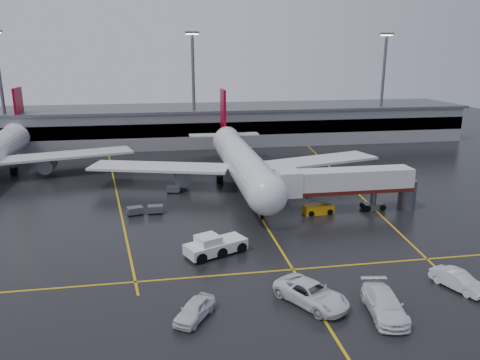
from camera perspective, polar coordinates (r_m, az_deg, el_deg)
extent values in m
plane|color=black|center=(67.50, 1.39, -2.75)|extent=(220.00, 220.00, 0.00)
cube|color=gold|center=(67.49, 1.39, -2.74)|extent=(0.25, 90.00, 0.02)
cube|color=gold|center=(47.65, 6.54, -10.89)|extent=(60.00, 0.25, 0.02)
cube|color=gold|center=(76.28, -15.02, -1.13)|extent=(9.99, 69.35, 0.02)
cube|color=gold|center=(81.75, 12.50, 0.14)|extent=(7.57, 69.64, 0.02)
cube|color=gray|center=(112.91, -3.29, 6.72)|extent=(120.00, 18.00, 8.00)
cube|color=black|center=(104.19, -2.74, 6.27)|extent=(120.00, 0.40, 3.00)
cube|color=#595B60|center=(112.34, -3.32, 8.88)|extent=(122.00, 19.00, 0.60)
cylinder|color=#595B60|center=(110.20, -27.24, 9.30)|extent=(0.70, 0.70, 25.00)
cylinder|color=#595B60|center=(105.53, -5.73, 10.70)|extent=(0.70, 0.70, 25.00)
cube|color=#595B60|center=(105.26, -5.92, 17.61)|extent=(3.00, 1.20, 0.50)
cube|color=#FFE5B2|center=(105.25, -5.92, 17.45)|extent=(2.60, 0.90, 0.20)
cylinder|color=#595B60|center=(117.58, 17.11, 10.59)|extent=(0.70, 0.70, 25.00)
cube|color=#595B60|center=(117.35, 17.62, 16.77)|extent=(3.00, 1.20, 0.50)
cube|color=#FFE5B2|center=(117.34, 17.61, 16.62)|extent=(2.60, 0.90, 0.20)
cylinder|color=silver|center=(73.94, 0.23, 2.25)|extent=(5.20, 36.00, 5.20)
sphere|color=silver|center=(56.91, 3.34, -1.83)|extent=(5.20, 5.20, 5.20)
cone|color=silver|center=(94.17, -1.98, 5.48)|extent=(4.94, 8.00, 4.94)
cube|color=maroon|center=(94.43, -2.09, 8.51)|extent=(0.50, 5.50, 8.50)
cube|color=silver|center=(94.13, -1.98, 5.60)|extent=(14.00, 3.00, 0.25)
cube|color=silver|center=(75.03, -9.87, 1.59)|extent=(22.80, 11.83, 0.40)
cube|color=silver|center=(79.21, 9.29, 2.34)|extent=(22.80, 11.83, 0.40)
cylinder|color=#595B60|center=(74.46, -7.13, 0.48)|extent=(2.60, 4.50, 2.60)
cylinder|color=#595B60|center=(77.56, 7.03, 1.09)|extent=(2.60, 4.50, 2.60)
cylinder|color=#595B60|center=(60.69, 2.66, -3.89)|extent=(0.56, 0.56, 2.00)
cylinder|color=#595B60|center=(77.14, -2.50, 0.34)|extent=(0.56, 0.56, 2.00)
cylinder|color=#595B60|center=(78.16, 2.16, 0.55)|extent=(0.56, 0.56, 2.00)
cylinder|color=black|center=(60.87, 2.66, -4.37)|extent=(0.40, 1.10, 1.10)
cylinder|color=black|center=(77.26, -2.50, 0.02)|extent=(1.00, 1.40, 1.40)
cylinder|color=black|center=(78.28, 2.15, 0.23)|extent=(1.00, 1.40, 1.40)
cone|color=silver|center=(109.27, -25.40, 5.39)|extent=(4.94, 8.00, 4.94)
cube|color=maroon|center=(109.61, -25.56, 8.00)|extent=(0.50, 5.50, 8.50)
cube|color=silver|center=(109.24, -25.41, 5.49)|extent=(14.00, 3.00, 0.25)
cube|color=silver|center=(88.31, -20.34, 2.93)|extent=(22.80, 11.83, 0.40)
cylinder|color=#595B60|center=(88.38, -22.59, 1.78)|extent=(2.60, 4.50, 2.60)
cylinder|color=#595B60|center=(92.10, -26.08, 1.26)|extent=(0.56, 0.56, 2.00)
cylinder|color=black|center=(92.20, -26.05, 0.99)|extent=(1.00, 1.40, 1.40)
cube|color=silver|center=(64.13, 13.04, -0.03)|extent=(18.00, 3.20, 3.00)
cube|color=#4F120B|center=(64.48, 12.97, -1.15)|extent=(18.00, 3.30, 0.50)
cube|color=silver|center=(61.48, 5.97, -0.38)|extent=(3.00, 3.40, 3.30)
cylinder|color=#595B60|center=(66.55, 16.08, -2.29)|extent=(0.80, 0.80, 3.00)
cube|color=#595B60|center=(66.86, 16.01, -3.14)|extent=(2.60, 1.60, 0.90)
cylinder|color=#595B60|center=(68.69, 19.88, -1.63)|extent=(2.40, 2.40, 4.00)
cylinder|color=black|center=(66.40, 15.15, -3.21)|extent=(0.90, 1.80, 0.90)
cylinder|color=black|center=(67.34, 16.86, -3.08)|extent=(0.90, 1.80, 0.90)
cube|color=white|center=(50.51, -2.99, -8.17)|extent=(7.19, 5.16, 1.14)
cube|color=white|center=(49.69, -3.96, -7.39)|extent=(3.02, 3.02, 0.95)
cube|color=black|center=(49.69, -3.96, -7.39)|extent=(2.72, 2.72, 0.86)
cylinder|color=black|center=(49.54, -5.48, -9.13)|extent=(2.30, 3.12, 1.24)
cylinder|color=black|center=(50.64, -2.99, -8.51)|extent=(2.30, 3.12, 1.24)
cylinder|color=black|center=(51.84, -0.61, -7.90)|extent=(2.30, 3.12, 1.24)
cube|color=orange|center=(63.61, 9.62, -3.54)|extent=(4.13, 1.96, 1.23)
cube|color=#595B60|center=(63.24, 9.66, -2.54)|extent=(3.94, 1.28, 1.40)
cylinder|color=black|center=(63.19, 8.49, -3.89)|extent=(0.92, 1.95, 0.78)
cylinder|color=black|center=(64.22, 10.71, -3.67)|extent=(0.92, 1.95, 0.78)
imported|color=white|center=(41.61, 8.79, -13.65)|extent=(6.34, 7.56, 1.92)
imported|color=white|center=(41.46, 17.35, -14.35)|extent=(3.57, 6.86, 1.90)
imported|color=silver|center=(47.94, 25.24, -11.10)|extent=(3.53, 5.41, 1.69)
imported|color=silver|center=(39.43, -5.62, -15.58)|extent=(4.13, 4.93, 1.59)
cube|color=#595B60|center=(63.76, -10.37, -3.50)|extent=(2.03, 1.35, 0.90)
cylinder|color=black|center=(63.48, -11.08, -4.07)|extent=(0.40, 0.20, 0.40)
cylinder|color=black|center=(63.41, -9.64, -4.02)|extent=(0.40, 0.20, 0.40)
cylinder|color=black|center=(64.42, -11.05, -3.78)|extent=(0.40, 0.20, 0.40)
cylinder|color=black|center=(64.35, -9.62, -3.73)|extent=(0.40, 0.20, 0.40)
cube|color=#595B60|center=(63.72, -12.78, -3.65)|extent=(2.27, 1.77, 0.90)
cylinder|color=black|center=(63.26, -13.37, -4.28)|extent=(0.40, 0.20, 0.40)
cylinder|color=black|center=(63.55, -11.95, -4.10)|extent=(0.40, 0.20, 0.40)
cylinder|color=black|center=(64.19, -13.55, -4.00)|extent=(0.40, 0.20, 0.40)
cylinder|color=black|center=(64.48, -12.15, -3.82)|extent=(0.40, 0.20, 0.40)
cube|color=#595B60|center=(72.57, -8.18, -1.06)|extent=(2.19, 1.62, 0.90)
cylinder|color=black|center=(72.35, -8.85, -1.53)|extent=(0.40, 0.20, 0.40)
cylinder|color=black|center=(72.12, -7.60, -1.54)|extent=(0.40, 0.20, 0.40)
cylinder|color=black|center=(73.29, -8.74, -1.30)|extent=(0.40, 0.20, 0.40)
cylinder|color=black|center=(73.07, -7.50, -1.31)|extent=(0.40, 0.20, 0.40)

